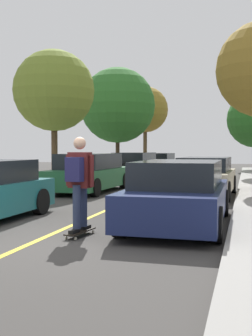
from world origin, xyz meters
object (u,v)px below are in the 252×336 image
at_px(parked_car_left_farthest, 159,163).
at_px(street_tree_left_nearest, 54,91).
at_px(skateboard, 80,232).
at_px(parked_car_right_near, 205,177).
at_px(parked_car_left_near, 89,173).
at_px(parked_car_left_far, 134,166).
at_px(parked_car_right_nearest, 179,194).
at_px(street_tree_left_near, 118,105).
at_px(fire_hydrant, 10,185).
at_px(skateboarder, 79,178).
at_px(street_tree_left_far, 145,110).

distance_m(parked_car_left_farthest, street_tree_left_nearest, 12.83).
height_order(street_tree_left_nearest, skateboard, street_tree_left_nearest).
xyz_separation_m(parked_car_right_near, street_tree_left_nearest, (-6.33, 1.46, 3.36)).
bearing_deg(parked_car_left_near, parked_car_right_near, -4.36).
relative_size(parked_car_left_far, parked_car_right_nearest, 1.00).
bearing_deg(parked_car_left_farthest, street_tree_left_near, -121.11).
xyz_separation_m(street_tree_left_near, fire_hydrant, (0.46, -13.19, -3.81)).
relative_size(parked_car_right_near, skateboarder, 2.49).
bearing_deg(parked_car_right_nearest, parked_car_right_near, 90.00).
bearing_deg(parked_car_left_far, parked_car_right_near, -57.76).
bearing_deg(street_tree_left_nearest, parked_car_left_farthest, 80.88).
bearing_deg(street_tree_left_nearest, fire_hydrant, -83.77).
bearing_deg(street_tree_left_near, street_tree_left_far, 90.00).
distance_m(parked_car_left_far, skateboarder, 14.64).
bearing_deg(street_tree_left_near, fire_hydrant, -88.00).
bearing_deg(parked_car_left_near, skateboarder, -70.44).
height_order(parked_car_right_nearest, skateboarder, skateboarder).
bearing_deg(parked_car_right_nearest, skateboarder, -133.89).
relative_size(fire_hydrant, skateboarder, 0.40).
relative_size(parked_car_right_near, street_tree_left_nearest, 0.78).
relative_size(parked_car_left_near, parked_car_right_nearest, 1.04).
relative_size(parked_car_left_near, parked_car_left_farthest, 1.08).
xyz_separation_m(parked_car_right_near, fire_hydrant, (-5.87, -2.76, -0.17)).
xyz_separation_m(parked_car_left_near, fire_hydrant, (-1.50, -3.10, -0.22)).
relative_size(parked_car_left_near, street_tree_left_near, 0.72).
relative_size(parked_car_right_near, skateboard, 5.02).
bearing_deg(street_tree_left_far, parked_car_left_far, -79.80).
relative_size(street_tree_left_near, skateboarder, 3.72).
distance_m(parked_car_left_farthest, parked_car_right_near, 14.36).
relative_size(parked_car_right_nearest, street_tree_left_near, 0.69).
bearing_deg(parked_car_right_near, parked_car_right_nearest, -90.00).
relative_size(parked_car_left_near, skateboarder, 2.67).
xyz_separation_m(parked_car_left_far, fire_hydrant, (-1.50, -9.69, -0.22)).
bearing_deg(street_tree_left_far, skateboard, -79.38).
distance_m(parked_car_right_nearest, skateboarder, 2.35).
bearing_deg(street_tree_left_near, parked_car_right_near, -58.75).
relative_size(parked_car_left_near, fire_hydrant, 6.62).
bearing_deg(fire_hydrant, skateboarder, -47.67).
xyz_separation_m(parked_car_right_near, skateboard, (-1.60, -7.41, -0.57)).
distance_m(street_tree_left_nearest, street_tree_left_far, 16.38).
bearing_deg(parked_car_right_near, parked_car_left_near, 175.64).
bearing_deg(parked_car_right_nearest, fire_hydrant, 152.77).
xyz_separation_m(parked_car_left_farthest, street_tree_left_nearest, (-1.96, -12.22, 3.36)).
distance_m(parked_car_left_far, street_tree_left_near, 5.39).
relative_size(street_tree_left_nearest, street_tree_left_near, 0.86).
xyz_separation_m(parked_car_right_nearest, fire_hydrant, (-5.87, 3.02, -0.19)).
height_order(parked_car_left_far, skateboarder, skateboarder).
relative_size(parked_car_left_far, street_tree_left_nearest, 0.80).
relative_size(parked_car_left_far, street_tree_left_far, 0.70).
bearing_deg(skateboard, skateboarder, -97.04).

